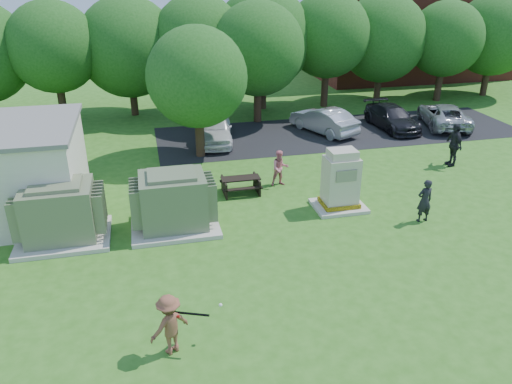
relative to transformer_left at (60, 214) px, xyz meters
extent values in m
plane|color=#2D6619|center=(6.50, -4.50, -0.97)|extent=(120.00, 120.00, 0.00)
cube|color=maroon|center=(24.50, 22.50, 3.03)|extent=(15.00, 8.00, 8.00)
cube|color=#232326|center=(13.50, 9.00, -0.96)|extent=(20.00, 6.00, 0.01)
cube|color=beige|center=(0.00, 0.00, -0.89)|extent=(3.00, 2.40, 0.15)
cube|color=#677251|center=(0.00, 0.00, 0.08)|extent=(2.20, 1.80, 1.80)
cube|color=#677251|center=(0.00, 0.00, 1.04)|extent=(1.60, 1.30, 0.12)
cube|color=#677251|center=(-1.27, 0.00, 0.11)|extent=(0.32, 1.50, 1.35)
cube|color=#677251|center=(1.27, 0.00, 0.11)|extent=(0.32, 1.50, 1.35)
cube|color=beige|center=(3.70, 0.00, -0.89)|extent=(3.00, 2.40, 0.15)
cube|color=#606E4D|center=(3.70, 0.00, 0.08)|extent=(2.20, 1.80, 1.80)
cube|color=#606E4D|center=(3.70, 0.00, 1.04)|extent=(1.60, 1.30, 0.12)
cube|color=#606E4D|center=(2.43, 0.00, 0.11)|extent=(0.32, 1.50, 1.35)
cube|color=#606E4D|center=(4.97, 0.00, 0.11)|extent=(0.32, 1.50, 1.35)
cube|color=beige|center=(9.88, 0.17, -0.90)|extent=(1.91, 1.56, 0.13)
cube|color=yellow|center=(9.88, 0.17, -0.76)|extent=(1.35, 1.09, 0.16)
cube|color=beige|center=(9.88, 0.17, 0.19)|extent=(1.22, 0.96, 1.74)
cube|color=beige|center=(9.88, 0.17, 1.21)|extent=(1.00, 0.78, 0.30)
cube|color=gray|center=(9.88, -0.33, 0.53)|extent=(0.78, 0.03, 0.43)
cube|color=black|center=(6.53, 2.34, -0.33)|extent=(1.55, 0.60, 0.05)
cube|color=black|center=(6.53, 2.81, -0.59)|extent=(1.55, 0.22, 0.04)
cube|color=black|center=(6.53, 1.87, -0.59)|extent=(1.55, 0.22, 0.04)
cube|color=black|center=(5.86, 2.34, -0.65)|extent=(0.07, 1.16, 0.64)
cube|color=black|center=(7.20, 2.34, -0.65)|extent=(0.07, 1.16, 0.64)
imported|color=brown|center=(3.11, -6.19, -0.19)|extent=(1.17, 0.99, 1.57)
imported|color=black|center=(12.40, -1.51, -0.17)|extent=(0.61, 0.42, 1.60)
imported|color=#D8727F|center=(8.27, 2.73, -0.21)|extent=(0.75, 0.59, 1.52)
imported|color=black|center=(16.56, 3.16, 0.02)|extent=(0.55, 1.18, 1.97)
imported|color=silver|center=(6.47, 8.89, -0.22)|extent=(2.38, 4.60, 1.50)
imported|color=#B7B7BC|center=(12.53, 9.13, -0.28)|extent=(2.98, 4.40, 1.37)
imported|color=black|center=(16.52, 8.97, -0.34)|extent=(1.93, 4.39, 1.26)
imported|color=#AFAFB4|center=(19.58, 8.71, -0.33)|extent=(3.29, 5.01, 1.28)
cylinder|color=black|center=(3.63, -6.22, 0.06)|extent=(0.81, 0.37, 0.06)
cylinder|color=maroon|center=(3.24, -6.21, 0.06)|extent=(0.23, 0.14, 0.06)
sphere|color=white|center=(4.35, -6.00, 0.02)|extent=(0.09, 0.09, 0.09)
cylinder|color=#47301E|center=(-1.50, 14.30, 0.43)|extent=(0.44, 0.44, 2.80)
sphere|color=#235B1C|center=(-1.50, 14.30, 3.33)|extent=(5.00, 5.00, 5.00)
cylinder|color=#47301E|center=(2.50, 15.10, 0.18)|extent=(0.44, 0.44, 2.30)
sphere|color=#235B1C|center=(2.50, 15.10, 3.07)|extent=(5.80, 5.80, 5.80)
cylinder|color=#47301E|center=(6.50, 14.20, 0.38)|extent=(0.44, 0.44, 2.70)
sphere|color=#235B1C|center=(6.50, 14.20, 3.35)|extent=(5.40, 5.40, 5.40)
cylinder|color=#47301E|center=(10.50, 14.80, 0.28)|extent=(0.44, 0.44, 2.50)
sphere|color=#235B1C|center=(10.50, 14.80, 3.33)|extent=(6.00, 6.00, 6.00)
cylinder|color=#47301E|center=(14.50, 14.40, 0.48)|extent=(0.44, 0.44, 2.90)
sphere|color=#235B1C|center=(14.50, 14.40, 3.49)|extent=(5.20, 5.20, 5.20)
cylinder|color=#47301E|center=(18.50, 15.00, 0.23)|extent=(0.44, 0.44, 2.40)
sphere|color=#235B1C|center=(18.50, 15.00, 3.11)|extent=(5.60, 5.60, 5.60)
cylinder|color=#47301E|center=(22.50, 14.10, 0.33)|extent=(0.44, 0.44, 2.60)
sphere|color=#235B1C|center=(22.50, 14.10, 3.07)|extent=(4.80, 4.80, 4.80)
cylinder|color=#47301E|center=(26.50, 14.70, 0.28)|extent=(0.44, 0.44, 2.50)
sphere|color=#235B1C|center=(26.50, 14.70, 3.15)|extent=(5.40, 5.40, 5.40)
cylinder|color=#47301E|center=(5.50, 7.00, 0.23)|extent=(0.44, 0.44, 2.40)
sphere|color=#235B1C|center=(5.50, 7.00, 2.81)|extent=(4.60, 4.60, 4.60)
cylinder|color=#47301E|center=(9.50, 12.00, 0.33)|extent=(0.44, 0.44, 2.60)
sphere|color=#235B1C|center=(9.50, 12.00, 3.19)|extent=(5.20, 5.20, 5.20)
camera|label=1|loc=(2.97, -15.68, 7.46)|focal=35.00mm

